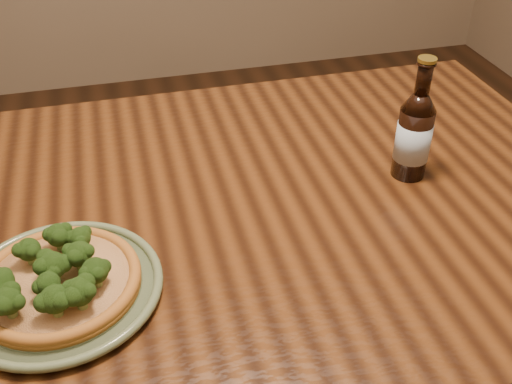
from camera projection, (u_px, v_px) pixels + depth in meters
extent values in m
cube|color=#4B2710|center=(169.00, 222.00, 1.03)|extent=(1.60, 0.90, 0.04)
cylinder|color=#4B2710|center=(418.00, 203.00, 1.70)|extent=(0.07, 0.07, 0.71)
cylinder|color=#5E6D4B|center=(61.00, 291.00, 0.86)|extent=(0.27, 0.27, 0.01)
torus|color=#5E6D4B|center=(60.00, 287.00, 0.86)|extent=(0.30, 0.30, 0.01)
torus|color=#5E6D4B|center=(60.00, 288.00, 0.86)|extent=(0.23, 0.23, 0.01)
cylinder|color=#AE6B27|center=(59.00, 285.00, 0.85)|extent=(0.23, 0.23, 0.01)
torus|color=#AE6B27|center=(58.00, 281.00, 0.85)|extent=(0.23, 0.23, 0.02)
cylinder|color=#D8C584|center=(58.00, 281.00, 0.85)|extent=(0.20, 0.20, 0.01)
sphere|color=#32581B|center=(52.00, 265.00, 0.83)|extent=(0.05, 0.05, 0.04)
sphere|color=#32581B|center=(95.00, 271.00, 0.82)|extent=(0.05, 0.05, 0.04)
sphere|color=#32581B|center=(29.00, 250.00, 0.86)|extent=(0.04, 0.04, 0.03)
sphere|color=#32581B|center=(80.00, 238.00, 0.88)|extent=(0.04, 0.04, 0.03)
sphere|color=#32581B|center=(54.00, 300.00, 0.78)|extent=(0.05, 0.05, 0.04)
sphere|color=#32581B|center=(79.00, 292.00, 0.79)|extent=(0.06, 0.06, 0.04)
sphere|color=#32581B|center=(48.00, 284.00, 0.81)|extent=(0.05, 0.05, 0.03)
sphere|color=#32581B|center=(0.00, 282.00, 0.80)|extent=(0.05, 0.05, 0.04)
sphere|color=#32581B|center=(58.00, 235.00, 0.89)|extent=(0.05, 0.05, 0.04)
sphere|color=#32581B|center=(8.00, 301.00, 0.78)|extent=(0.05, 0.05, 0.04)
sphere|color=#32581B|center=(78.00, 254.00, 0.85)|extent=(0.05, 0.05, 0.04)
cylinder|color=black|center=(412.00, 143.00, 1.07)|extent=(0.06, 0.06, 0.13)
cone|color=black|center=(420.00, 102.00, 1.03)|extent=(0.06, 0.06, 0.03)
cylinder|color=black|center=(424.00, 78.00, 1.00)|extent=(0.03, 0.03, 0.06)
torus|color=black|center=(427.00, 64.00, 0.98)|extent=(0.03, 0.03, 0.00)
cylinder|color=#A58C33|center=(427.00, 60.00, 0.98)|extent=(0.03, 0.03, 0.01)
cylinder|color=silver|center=(413.00, 141.00, 1.07)|extent=(0.06, 0.06, 0.07)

